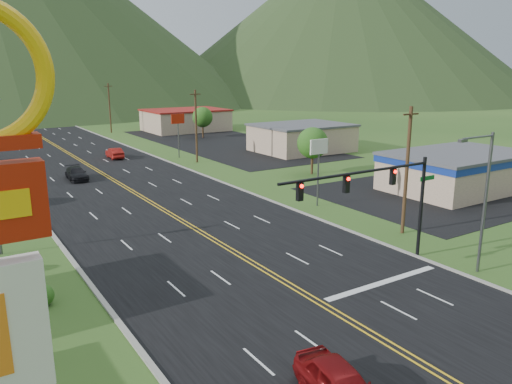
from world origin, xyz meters
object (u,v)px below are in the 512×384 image
streetlight_east (483,194)px  car_red_far (115,153)px  car_dark_mid (77,174)px  traffic_signal (381,189)px

streetlight_east → car_red_far: (-6.46, 54.29, -4.42)m
streetlight_east → car_red_far: streetlight_east is taller
car_red_far → car_dark_mid: bearing=57.8°
traffic_signal → car_dark_mid: (-10.03, 38.24, -4.61)m
traffic_signal → streetlight_east: size_ratio=1.46×
streetlight_east → car_dark_mid: streetlight_east is taller
streetlight_east → car_red_far: size_ratio=1.94×
car_red_far → traffic_signal: bearing=94.3°
traffic_signal → car_dark_mid: 39.80m
traffic_signal → car_red_far: 50.53m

